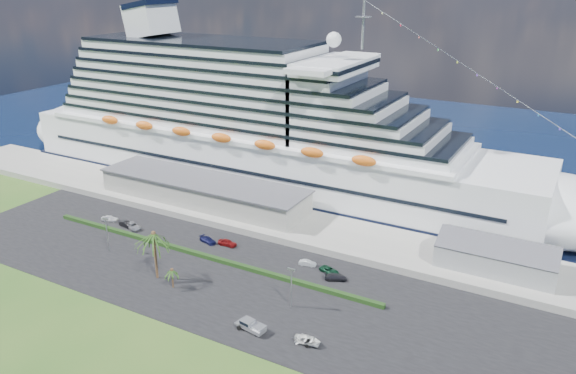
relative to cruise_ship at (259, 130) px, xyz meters
The scene contains 22 objects.
ground 69.56m from the cruise_ship, 71.40° to the right, with size 420.00×420.00×0.00m, color #2C541C.
asphalt_lot 59.58m from the cruise_ship, 67.89° to the right, with size 140.00×38.00×0.12m, color black.
wharf 35.90m from the cruise_ship, 48.10° to the right, with size 240.00×20.00×1.80m, color gray.
water 71.40m from the cruise_ship, 71.93° to the left, with size 420.00×160.00×0.02m, color #0B1A32.
cruise_ship is the anchor object (origin of this frame).
terminal_building 26.92m from the cruise_ship, 98.22° to the right, with size 61.00×15.00×6.30m.
port_shed 78.32m from the cruise_ship, 18.08° to the right, with size 24.00×12.31×7.37m.
hedge 52.41m from the cruise_ship, 74.26° to the right, with size 88.00×1.10×0.90m, color black.
lamp_post_left 57.50m from the cruise_ship, 96.59° to the right, with size 1.60×0.35×8.27m.
lamp_post_right 70.64m from the cruise_ship, 53.44° to the right, with size 1.60×0.35×8.27m.
palm_tall 61.56m from the cruise_ship, 79.12° to the right, with size 8.82×8.82×11.13m.
palm_short 65.13m from the cruise_ship, 74.52° to the right, with size 3.53×3.53×4.56m.
parked_car_0 50.09m from the cruise_ship, 113.21° to the right, with size 1.74×4.32×1.47m, color white.
parked_car_1 48.63m from the cruise_ship, 105.61° to the right, with size 1.52×4.35×1.43m, color black.
parked_car_2 48.11m from the cruise_ship, 102.98° to the right, with size 2.41×5.24×1.46m, color #92939A.
parked_car_3 45.79m from the cruise_ship, 75.19° to the right, with size 1.88×4.63×1.34m, color #121440.
parked_car_4 46.38m from the cruise_ship, 68.53° to the right, with size 1.85×4.60×1.57m, color maroon.
parked_car_5 56.77m from the cruise_ship, 47.37° to the right, with size 1.32×3.80×1.25m, color silver.
parked_car_6 60.89m from the cruise_ship, 43.77° to the right, with size 2.07×4.49×1.25m, color #0D3421.
parked_car_7 63.95m from the cruise_ship, 43.64° to the right, with size 1.91×4.70×1.36m, color black.
pickup_truck 78.37m from the cruise_ship, 59.66° to the right, with size 5.98×2.99×2.01m.
boat_trailer 83.34m from the cruise_ship, 52.67° to the right, with size 5.53×3.98×1.54m.
Camera 1 is at (64.31, -73.46, 60.04)m, focal length 35.00 mm.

